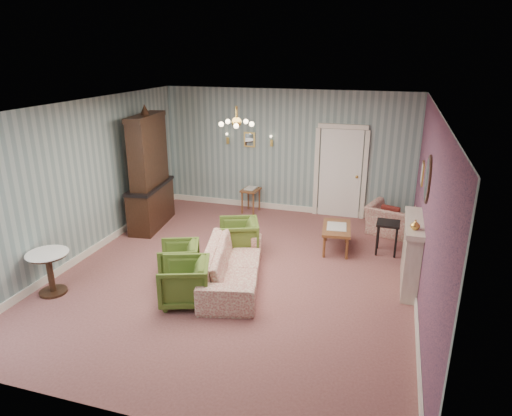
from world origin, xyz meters
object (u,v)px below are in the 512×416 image
(olive_chair_c, at_px, (238,235))
(wingback_chair, at_px, (393,215))
(coffee_table, at_px, (336,238))
(pedestal_table, at_px, (50,273))
(fireplace, at_px, (411,254))
(dresser, at_px, (148,169))
(sofa_chintz, at_px, (232,259))
(olive_chair_a, at_px, (184,280))
(olive_chair_b, at_px, (179,258))
(side_table_black, at_px, (387,238))

(olive_chair_c, height_order, wingback_chair, wingback_chair)
(coffee_table, relative_size, pedestal_table, 1.33)
(fireplace, bearing_deg, dresser, 167.48)
(olive_chair_c, distance_m, fireplace, 3.16)
(coffee_table, xyz_separation_m, pedestal_table, (-4.16, -3.04, 0.11))
(dresser, relative_size, fireplace, 1.87)
(sofa_chintz, distance_m, coffee_table, 2.39)
(olive_chair_a, bearing_deg, olive_chair_c, 154.45)
(sofa_chintz, bearing_deg, wingback_chair, -53.41)
(olive_chair_a, xyz_separation_m, coffee_table, (1.98, 2.67, -0.14))
(coffee_table, bearing_deg, wingback_chair, 48.29)
(olive_chair_c, bearing_deg, pedestal_table, -66.85)
(dresser, distance_m, coffee_table, 4.24)
(olive_chair_b, height_order, pedestal_table, pedestal_table)
(sofa_chintz, bearing_deg, coffee_table, -52.21)
(olive_chair_a, relative_size, fireplace, 0.54)
(olive_chair_a, distance_m, fireplace, 3.69)
(olive_chair_b, xyz_separation_m, dresser, (-1.66, 2.03, 0.97))
(sofa_chintz, relative_size, wingback_chair, 2.27)
(dresser, bearing_deg, pedestal_table, -98.25)
(sofa_chintz, height_order, wingback_chair, sofa_chintz)
(olive_chair_a, height_order, pedestal_table, olive_chair_a)
(sofa_chintz, bearing_deg, olive_chair_a, 135.36)
(dresser, relative_size, pedestal_table, 3.66)
(side_table_black, bearing_deg, sofa_chintz, -141.13)
(dresser, height_order, coffee_table, dresser)
(side_table_black, bearing_deg, coffee_table, -173.42)
(olive_chair_b, bearing_deg, coffee_table, 106.88)
(wingback_chair, bearing_deg, olive_chair_b, 59.60)
(sofa_chintz, distance_m, wingback_chair, 3.93)
(side_table_black, bearing_deg, pedestal_table, -148.33)
(olive_chair_a, relative_size, wingback_chair, 0.77)
(olive_chair_a, bearing_deg, dresser, -162.24)
(sofa_chintz, bearing_deg, side_table_black, -64.67)
(olive_chair_c, bearing_deg, side_table_black, 85.84)
(wingback_chair, distance_m, fireplace, 2.28)
(olive_chair_a, height_order, olive_chair_c, olive_chair_a)
(wingback_chair, xyz_separation_m, fireplace, (0.32, -2.26, 0.15))
(side_table_black, bearing_deg, olive_chair_c, -163.07)
(side_table_black, bearing_deg, fireplace, -71.68)
(coffee_table, bearing_deg, pedestal_table, -143.80)
(olive_chair_a, relative_size, pedestal_table, 1.06)
(olive_chair_c, relative_size, pedestal_table, 1.04)
(wingback_chair, bearing_deg, pedestal_table, 57.13)
(pedestal_table, bearing_deg, fireplace, 19.45)
(side_table_black, distance_m, pedestal_table, 6.00)
(olive_chair_b, relative_size, coffee_table, 0.71)
(wingback_chair, xyz_separation_m, dresser, (-5.13, -1.04, 0.88))
(fireplace, distance_m, pedestal_table, 5.85)
(olive_chair_b, relative_size, dresser, 0.26)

